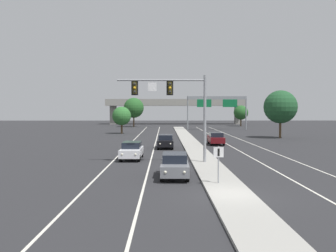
# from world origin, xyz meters

# --- Properties ---
(ground_plane) EXTENTS (260.00, 260.00, 0.00)m
(ground_plane) POSITION_xyz_m (0.00, 0.00, 0.00)
(ground_plane) COLOR #28282B
(median_island) EXTENTS (2.40, 110.00, 0.15)m
(median_island) POSITION_xyz_m (0.00, 18.00, 0.07)
(median_island) COLOR #9E9B93
(median_island) RESTS_ON ground
(lane_stripe_oncoming_center) EXTENTS (0.14, 100.00, 0.01)m
(lane_stripe_oncoming_center) POSITION_xyz_m (-4.70, 25.00, 0.00)
(lane_stripe_oncoming_center) COLOR silver
(lane_stripe_oncoming_center) RESTS_ON ground
(lane_stripe_receding_center) EXTENTS (0.14, 100.00, 0.01)m
(lane_stripe_receding_center) POSITION_xyz_m (4.70, 25.00, 0.00)
(lane_stripe_receding_center) COLOR silver
(lane_stripe_receding_center) RESTS_ON ground
(edge_stripe_left) EXTENTS (0.14, 100.00, 0.01)m
(edge_stripe_left) POSITION_xyz_m (-8.00, 25.00, 0.00)
(edge_stripe_left) COLOR silver
(edge_stripe_left) RESTS_ON ground
(edge_stripe_right) EXTENTS (0.14, 100.00, 0.01)m
(edge_stripe_right) POSITION_xyz_m (8.00, 25.00, 0.00)
(edge_stripe_right) COLOR silver
(edge_stripe_right) RESTS_ON ground
(overhead_signal_mast) EXTENTS (7.40, 0.44, 7.20)m
(overhead_signal_mast) POSITION_xyz_m (-2.48, 11.49, 5.34)
(overhead_signal_mast) COLOR gray
(overhead_signal_mast) RESTS_ON median_island
(median_sign_post) EXTENTS (0.60, 0.10, 2.20)m
(median_sign_post) POSITION_xyz_m (-0.29, 2.64, 1.59)
(median_sign_post) COLOR gray
(median_sign_post) RESTS_ON median_island
(car_oncoming_grey) EXTENTS (1.90, 4.50, 1.58)m
(car_oncoming_grey) POSITION_xyz_m (-2.81, 5.41, 0.82)
(car_oncoming_grey) COLOR slate
(car_oncoming_grey) RESTS_ON ground
(car_oncoming_white) EXTENTS (1.90, 4.50, 1.58)m
(car_oncoming_white) POSITION_xyz_m (-6.46, 14.23, 0.82)
(car_oncoming_white) COLOR silver
(car_oncoming_white) RESTS_ON ground
(car_oncoming_black) EXTENTS (1.92, 4.51, 1.58)m
(car_oncoming_black) POSITION_xyz_m (-3.34, 23.63, 0.82)
(car_oncoming_black) COLOR black
(car_oncoming_black) RESTS_ON ground
(car_receding_darkred) EXTENTS (1.86, 4.49, 1.58)m
(car_receding_darkred) POSITION_xyz_m (3.14, 27.90, 0.82)
(car_receding_darkred) COLOR #5B0F14
(car_receding_darkred) RESTS_ON ground
(highway_sign_gantry) EXTENTS (13.28, 0.42, 7.50)m
(highway_sign_gantry) POSITION_xyz_m (8.20, 62.10, 6.16)
(highway_sign_gantry) COLOR gray
(highway_sign_gantry) RESTS_ON ground
(overpass_bridge) EXTENTS (42.40, 6.40, 7.65)m
(overpass_bridge) POSITION_xyz_m (0.00, 93.28, 5.78)
(overpass_bridge) COLOR gray
(overpass_bridge) RESTS_ON ground
(tree_far_right_b) EXTENTS (3.89, 3.89, 5.63)m
(tree_far_right_b) POSITION_xyz_m (17.20, 79.44, 3.67)
(tree_far_right_b) COLOR #4C3823
(tree_far_right_b) RESTS_ON ground
(tree_far_left_c) EXTENTS (5.23, 5.23, 7.56)m
(tree_far_left_c) POSITION_xyz_m (-11.45, 76.16, 4.94)
(tree_far_left_c) COLOR #4C3823
(tree_far_left_c) RESTS_ON ground
(tree_far_left_a) EXTENTS (3.50, 3.50, 5.07)m
(tree_far_left_a) POSITION_xyz_m (-11.46, 49.34, 3.30)
(tree_far_left_a) COLOR #4C3823
(tree_far_left_a) RESTS_ON ground
(tree_far_right_c) EXTENTS (5.21, 5.21, 7.54)m
(tree_far_right_c) POSITION_xyz_m (14.79, 38.44, 4.93)
(tree_far_right_c) COLOR #4C3823
(tree_far_right_c) RESTS_ON ground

